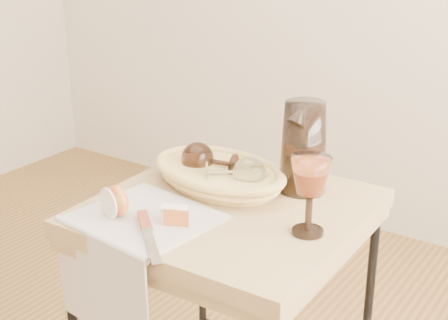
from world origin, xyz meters
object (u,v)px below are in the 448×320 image
Objects in this scene: wine_goblet at (310,196)px; apple_half at (117,201)px; table_knife at (148,234)px; goblet_lying_b at (231,173)px; bread_basket at (219,176)px; pitcher at (303,147)px; tea_towel at (145,218)px; goblet_lying_a at (213,161)px.

apple_half is (-0.40, -0.18, -0.05)m from wine_goblet.
apple_half reaches higher than table_knife.
goblet_lying_b reaches higher than apple_half.
table_knife is (0.04, -0.33, -0.01)m from bread_basket.
goblet_lying_b reaches higher than bread_basket.
goblet_lying_b is at bearing 130.16° from table_knife.
pitcher reaches higher than table_knife.
tea_towel is 2.17× the size of goblet_lying_b.
table_knife is (-0.27, -0.22, -0.07)m from wine_goblet.
table_knife is (-0.01, -0.31, -0.04)m from goblet_lying_b.
pitcher reaches higher than goblet_lying_a.
goblet_lying_a is 1.04× the size of goblet_lying_b.
table_knife is at bearing -2.02° from apple_half.
goblet_lying_a is at bearing 96.08° from apple_half.
wine_goblet is at bearing 40.74° from apple_half.
bread_basket is 4.35× the size of apple_half.
pitcher reaches higher than apple_half.
goblet_lying_b is at bearing 148.27° from goblet_lying_a.
tea_towel is 0.07m from apple_half.
pitcher reaches higher than goblet_lying_b.
goblet_lying_a is 0.36m from wine_goblet.
bread_basket is 0.23m from pitcher.
bread_basket is at bearing 89.75° from tea_towel.
goblet_lying_a is 0.35m from table_knife.
pitcher is at bearing 112.77° from table_knife.
tea_towel is 1.65× the size of wine_goblet.
wine_goblet reaches higher than table_knife.
tea_towel is at bearing -156.51° from wine_goblet.
goblet_lying_b is at bearing -127.89° from pitcher.
pitcher is 0.24m from wine_goblet.
apple_half is (-0.09, -0.28, 0.02)m from bread_basket.
goblet_lying_a is (-0.00, 0.27, 0.05)m from tea_towel.
bread_basket is 1.90× the size of wine_goblet.
tea_towel is at bearing -110.14° from pitcher.
goblet_lying_a reaches higher than bread_basket.
pitcher is at bearing 70.98° from apple_half.
bread_basket is 2.40× the size of goblet_lying_a.
wine_goblet is (0.26, -0.09, 0.04)m from goblet_lying_b.
bread_basket is 2.50× the size of goblet_lying_b.
pitcher is at bearing 121.21° from wine_goblet.
pitcher reaches higher than bread_basket.
bread_basket reaches higher than table_knife.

